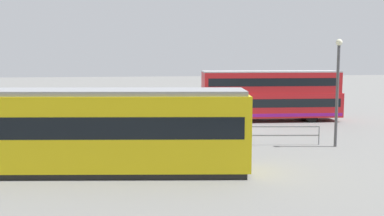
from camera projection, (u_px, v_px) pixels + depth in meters
name	position (u px, v px, depth m)	size (l,w,h in m)	color
ground_plane	(226.00, 127.00, 30.87)	(160.00, 160.00, 0.00)	slate
double_decker_bus	(270.00, 95.00, 33.77)	(10.90, 3.16, 3.87)	red
tram_yellow	(72.00, 130.00, 18.69)	(15.22, 4.73, 3.58)	yellow
pedestrian_near_railing	(187.00, 126.00, 25.45)	(0.39, 0.39, 1.69)	#33384C
pedestrian_railing	(233.00, 132.00, 24.59)	(9.69, 1.41, 1.08)	gray
info_sign	(146.00, 118.00, 23.21)	(1.07, 0.26, 2.53)	slate
street_lamp	(338.00, 83.00, 23.88)	(0.36, 0.36, 5.91)	#4C4C51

